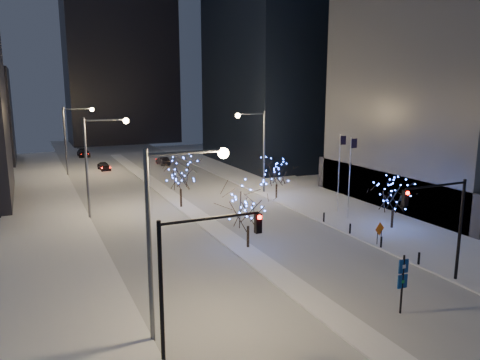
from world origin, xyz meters
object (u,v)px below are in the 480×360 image
traffic_signal_east (444,215)px  holiday_tree_plaza_far (277,173)px  street_lamp_w_mid (97,153)px  wayfinding_sign (403,278)px  construction_sign (380,231)px  street_lamp_w_near (169,217)px  traffic_signal_west (193,262)px  street_lamp_east (257,141)px  car_near (104,166)px  street_lamp_w_far (72,131)px  holiday_tree_median_near (248,206)px  holiday_tree_plaza_near (394,195)px  car_far (84,153)px  holiday_tree_median_far (180,174)px  car_mid (163,161)px

traffic_signal_east → holiday_tree_plaza_far: (1.90, 25.53, -1.66)m
street_lamp_w_mid → traffic_signal_east: 31.60m
wayfinding_sign → construction_sign: (6.86, 9.75, -0.91)m
street_lamp_w_near → construction_sign: 21.35m
traffic_signal_west → wayfinding_sign: (12.21, -1.00, -2.58)m
street_lamp_east → construction_sign: 21.88m
car_near → construction_sign: (15.03, -45.72, 0.63)m
car_near → holiday_tree_plaza_far: holiday_tree_plaza_far is taller
car_near → street_lamp_w_far: bearing=-156.4°
street_lamp_w_mid → wayfinding_sign: (12.70, -28.01, -4.32)m
street_lamp_w_near → street_lamp_east: bearing=55.8°
construction_sign → street_lamp_w_near: bearing=-173.6°
holiday_tree_median_near → construction_sign: 11.07m
traffic_signal_west → car_near: 54.77m
traffic_signal_east → holiday_tree_plaza_near: traffic_signal_east is taller
street_lamp_east → holiday_tree_plaza_far: size_ratio=2.17×
street_lamp_east → traffic_signal_east: size_ratio=1.43×
car_far → holiday_tree_median_far: 43.96m
traffic_signal_east → holiday_tree_plaza_far: traffic_signal_east is taller
street_lamp_w_near → traffic_signal_east: street_lamp_w_near is taller
street_lamp_w_near → traffic_signal_west: 2.70m
street_lamp_w_far → car_mid: street_lamp_w_far is taller
car_mid → car_far: (-10.94, 15.25, 0.08)m
street_lamp_w_far → holiday_tree_plaza_far: bearing=-52.2°
street_lamp_east → traffic_signal_west: size_ratio=1.43×
construction_sign → holiday_tree_median_far: bearing=108.5°
car_mid → wayfinding_sign: bearing=86.4°
holiday_tree_median_near → holiday_tree_median_far: size_ratio=0.99×
car_far → holiday_tree_plaza_near: 62.39m
traffic_signal_east → construction_sign: bearing=77.7°
street_lamp_w_mid → car_near: (4.53, 27.47, -5.86)m
street_lamp_east → holiday_tree_median_near: (-9.58, -17.42, -2.87)m
street_lamp_w_near → traffic_signal_east: size_ratio=1.43×
car_near → car_mid: car_mid is taller
car_mid → holiday_tree_plaza_near: size_ratio=0.83×
street_lamp_w_far → holiday_tree_median_near: size_ratio=1.83×
car_near → holiday_tree_plaza_far: bearing=-66.3°
holiday_tree_median_far → car_near: bearing=98.1°
street_lamp_w_mid → street_lamp_w_near: bearing=-90.0°
car_near → holiday_tree_plaza_near: bearing=-70.7°
traffic_signal_east → street_lamp_w_far: bearing=109.3°
car_near → car_mid: bearing=1.1°
holiday_tree_median_near → traffic_signal_west: bearing=-125.4°
traffic_signal_west → car_far: (2.81, 70.74, -4.03)m
wayfinding_sign → street_lamp_w_far: bearing=107.4°
car_near → car_mid: size_ratio=0.95×
holiday_tree_median_near → holiday_tree_plaza_far: size_ratio=1.19×
car_near → car_far: car_far is taller
traffic_signal_east → construction_sign: 8.67m
street_lamp_w_mid → wayfinding_sign: street_lamp_w_mid is taller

